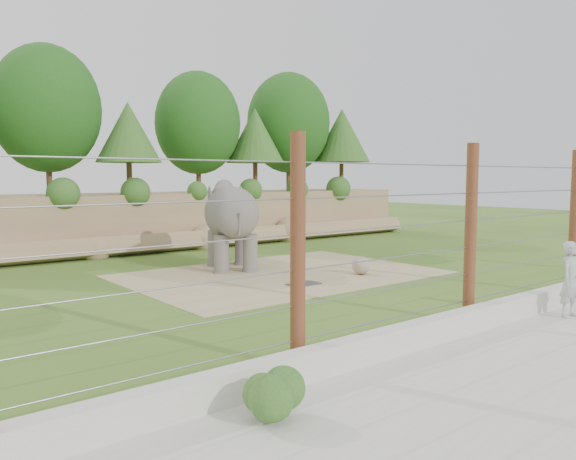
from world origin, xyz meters
TOP-DOWN VIEW (x-y plane):
  - ground at (0.00, 0.00)m, footprint 90.00×90.00m
  - back_embankment at (0.59, 12.68)m, footprint 30.00×5.52m
  - dirt_patch at (0.50, 3.00)m, footprint 10.00×7.00m
  - drain_grate at (-0.11, 1.11)m, footprint 1.00×0.60m
  - elephant at (-0.16, 4.99)m, footprint 3.01×4.12m
  - stone_ball at (2.52, 1.26)m, footprint 0.60×0.60m
  - retaining_wall at (0.00, -5.00)m, footprint 26.00×0.35m
  - barrier_fence at (0.00, -4.50)m, footprint 20.26×0.26m
  - walkway_shrub at (-6.47, -5.80)m, footprint 0.72×0.72m
  - zookeeper at (2.21, -5.75)m, footprint 0.68×0.47m

SIDE VIEW (x-z plane):
  - ground at x=0.00m, z-range 0.00..0.00m
  - dirt_patch at x=0.50m, z-range 0.00..0.02m
  - drain_grate at x=-0.11m, z-range 0.02..0.05m
  - retaining_wall at x=0.00m, z-range 0.00..0.50m
  - stone_ball at x=2.52m, z-range 0.02..0.62m
  - walkway_shrub at x=-6.47m, z-range 0.01..0.73m
  - zookeeper at x=2.21m, z-range 0.01..1.78m
  - elephant at x=-0.16m, z-range 0.00..3.07m
  - barrier_fence at x=0.00m, z-range 0.00..4.00m
  - back_embankment at x=0.59m, z-range -0.42..8.35m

